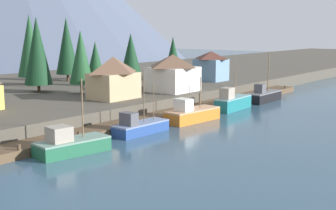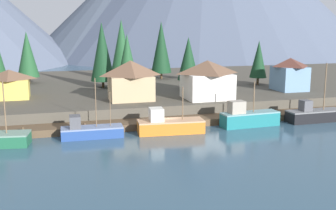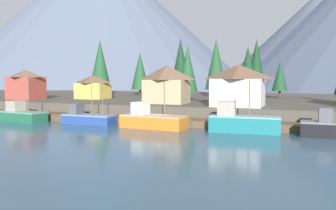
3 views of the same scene
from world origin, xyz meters
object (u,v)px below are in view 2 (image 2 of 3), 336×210
(house_tan, at_px, (131,80))
(conifer_near_right, at_px, (187,58))
(fishing_boat_black, at_px, (314,115))
(house_yellow, at_px, (10,84))
(house_white, at_px, (207,79))
(fishing_boat_blue, at_px, (90,131))
(house_blue, at_px, (290,74))
(conifer_mid_left, at_px, (259,59))
(conifer_near_left, at_px, (161,47))
(conifer_centre, at_px, (102,52))
(conifer_back_right, at_px, (188,59))
(fishing_boat_orange, at_px, (169,125))
(conifer_far_right, at_px, (27,54))
(conifer_far_left, at_px, (122,46))
(fishing_boat_teal, at_px, (248,118))
(conifer_mid_right, at_px, (127,59))

(house_tan, xyz_separation_m, conifer_near_right, (17.37, 22.83, 1.53))
(fishing_boat_black, xyz_separation_m, house_yellow, (-45.82, 19.49, 3.95))
(conifer_near_right, bearing_deg, house_white, -100.68)
(fishing_boat_blue, relative_size, house_blue, 1.32)
(house_white, distance_m, conifer_mid_left, 20.64)
(house_yellow, xyz_separation_m, conifer_near_left, (31.37, 18.61, 4.80))
(conifer_near_left, bearing_deg, conifer_centre, -145.37)
(conifer_near_right, relative_size, conifer_centre, 0.64)
(conifer_near_right, height_order, conifer_back_right, conifer_back_right)
(house_tan, height_order, conifer_back_right, conifer_back_right)
(fishing_boat_orange, relative_size, conifer_far_right, 0.85)
(conifer_near_left, distance_m, conifer_far_left, 9.25)
(conifer_near_left, height_order, conifer_near_right, conifer_near_left)
(fishing_boat_orange, xyz_separation_m, conifer_near_right, (14.54, 35.82, 6.26))
(house_white, relative_size, conifer_back_right, 0.79)
(house_tan, bearing_deg, conifer_near_right, 52.74)
(house_blue, relative_size, house_white, 0.78)
(fishing_boat_orange, relative_size, house_white, 1.18)
(fishing_boat_orange, relative_size, house_tan, 1.27)
(fishing_boat_blue, height_order, house_yellow, fishing_boat_blue)
(conifer_far_right, bearing_deg, fishing_boat_blue, -76.19)
(conifer_centre, bearing_deg, conifer_near_left, 34.63)
(house_white, bearing_deg, conifer_centre, 131.81)
(fishing_boat_teal, xyz_separation_m, conifer_centre, (-17.86, 27.96, 8.30))
(fishing_boat_orange, bearing_deg, conifer_near_right, 72.74)
(conifer_near_right, xyz_separation_m, conifer_back_right, (-4.71, -14.79, 1.08))
(fishing_boat_teal, bearing_deg, house_yellow, 147.16)
(fishing_boat_orange, distance_m, conifer_far_left, 39.22)
(fishing_boat_blue, relative_size, conifer_mid_right, 0.76)
(conifer_far_left, bearing_deg, conifer_far_right, 178.44)
(fishing_boat_blue, bearing_deg, conifer_far_right, 105.43)
(fishing_boat_blue, bearing_deg, house_white, 28.91)
(fishing_boat_blue, bearing_deg, fishing_boat_teal, 1.51)
(fishing_boat_orange, xyz_separation_m, conifer_far_left, (-0.10, 38.18, 8.98))
(house_blue, xyz_separation_m, house_white, (-18.36, -4.12, 0.15))
(conifer_near_right, bearing_deg, conifer_centre, -159.77)
(house_tan, relative_size, conifer_far_right, 0.67)
(conifer_mid_right, bearing_deg, conifer_far_right, 136.99)
(house_tan, distance_m, conifer_near_left, 28.52)
(fishing_boat_orange, distance_m, conifer_mid_right, 22.97)
(conifer_far_left, bearing_deg, fishing_boat_orange, -89.85)
(conifer_near_right, bearing_deg, house_yellow, -156.67)
(fishing_boat_orange, height_order, conifer_mid_left, conifer_mid_left)
(fishing_boat_teal, height_order, conifer_near_left, conifer_near_left)
(fishing_boat_blue, bearing_deg, conifer_far_left, 75.86)
(house_white, bearing_deg, conifer_mid_left, 37.86)
(fishing_boat_orange, relative_size, conifer_near_left, 0.71)
(house_yellow, height_order, conifer_near_right, conifer_near_right)
(house_yellow, xyz_separation_m, conifer_far_left, (22.12, 18.21, 5.10))
(conifer_mid_right, relative_size, conifer_far_right, 0.97)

